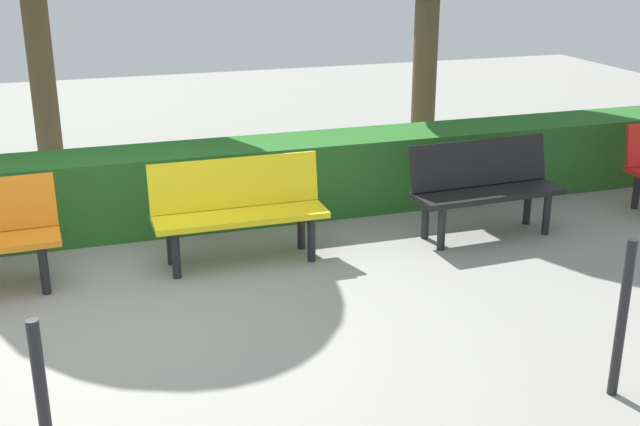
# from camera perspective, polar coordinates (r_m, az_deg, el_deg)

# --- Properties ---
(ground_plane) EXTENTS (21.26, 21.26, 0.00)m
(ground_plane) POSITION_cam_1_polar(r_m,az_deg,el_deg) (5.84, -13.14, -8.01)
(ground_plane) COLOR gray
(bench_black) EXTENTS (1.41, 0.53, 0.86)m
(bench_black) POSITION_cam_1_polar(r_m,az_deg,el_deg) (7.41, 11.62, 2.03)
(bench_black) COLOR black
(bench_black) RESTS_ON ground_plane
(bench_yellow) EXTENTS (1.44, 0.45, 0.86)m
(bench_yellow) POSITION_cam_1_polar(r_m,az_deg,el_deg) (6.70, -5.84, 0.50)
(bench_yellow) COLOR yellow
(bench_yellow) RESTS_ON ground_plane
(hedge_row) EXTENTS (17.26, 0.67, 0.74)m
(hedge_row) POSITION_cam_1_polar(r_m,az_deg,el_deg) (7.69, -6.97, 2.09)
(hedge_row) COLOR #266023
(hedge_row) RESTS_ON ground_plane
(railing_post_mid) EXTENTS (0.06, 0.06, 1.00)m
(railing_post_mid) POSITION_cam_1_polar(r_m,az_deg,el_deg) (5.03, 20.72, -7.10)
(railing_post_mid) COLOR black
(railing_post_mid) RESTS_ON ground_plane
(railing_post_far) EXTENTS (0.06, 0.06, 1.00)m
(railing_post_far) POSITION_cam_1_polar(r_m,az_deg,el_deg) (4.07, -19.05, -13.52)
(railing_post_far) COLOR black
(railing_post_far) RESTS_ON ground_plane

